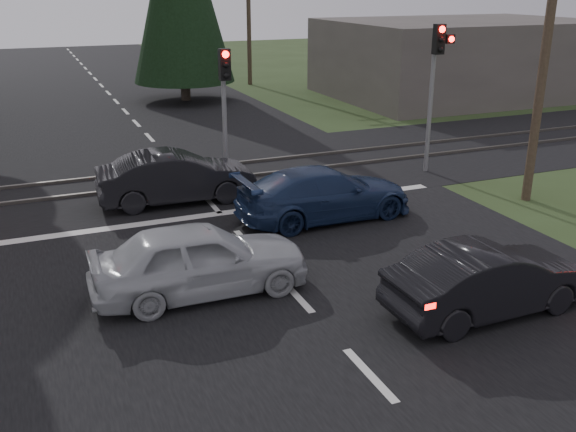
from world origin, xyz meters
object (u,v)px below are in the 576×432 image
traffic_signal_right (437,70)px  dark_car_far (177,177)px  utility_pole_mid (248,3)px  dark_hatchback (489,280)px  utility_pole_near (548,29)px  traffic_signal_center (225,94)px  silver_car (200,259)px  blue_sedan (324,194)px

traffic_signal_right → dark_car_far: bearing=178.9°
dark_car_far → traffic_signal_right: bearing=-88.9°
traffic_signal_right → utility_pole_mid: bearing=87.3°
dark_hatchback → utility_pole_near: bearing=-48.4°
utility_pole_mid → dark_car_far: utility_pole_mid is taller
traffic_signal_center → utility_pole_mid: 20.82m
traffic_signal_center → silver_car: bearing=-111.7°
dark_car_far → traffic_signal_center: bearing=-57.9°
utility_pole_mid → silver_car: utility_pole_mid is taller
blue_sedan → traffic_signal_center: bearing=18.9°
dark_hatchback → dark_car_far: dark_car_far is taller
dark_car_far → utility_pole_mid: bearing=-22.4°
utility_pole_near → silver_car: size_ratio=2.09×
silver_car → dark_car_far: silver_car is taller
utility_pole_mid → blue_sedan: size_ratio=1.91×
blue_sedan → traffic_signal_right: bearing=-64.0°
traffic_signal_right → dark_car_far: size_ratio=1.07×
traffic_signal_center → blue_sedan: traffic_signal_center is taller
blue_sedan → dark_car_far: size_ratio=1.07×
traffic_signal_center → blue_sedan: size_ratio=0.87×
utility_pole_mid → dark_hatchback: size_ratio=2.23×
traffic_signal_center → utility_pole_mid: utility_pole_mid is taller
traffic_signal_center → silver_car: size_ratio=0.95×
silver_car → dark_car_far: 5.86m
dark_hatchback → blue_sedan: 5.85m
traffic_signal_right → dark_hatchback: traffic_signal_right is taller
utility_pole_near → silver_car: (-10.22, -2.15, -3.99)m
silver_car → utility_pole_near: bearing=-77.2°
traffic_signal_right → silver_car: traffic_signal_right is taller
utility_pole_near → traffic_signal_right: bearing=105.3°
utility_pole_near → silver_car: utility_pole_near is taller
utility_pole_near → dark_hatchback: 8.43m
utility_pole_mid → silver_car: size_ratio=2.09×
utility_pole_near → dark_hatchback: bearing=-137.4°
utility_pole_near → dark_car_far: 10.77m
traffic_signal_right → dark_car_far: (-8.36, 0.16, -2.59)m
traffic_signal_right → utility_pole_mid: utility_pole_mid is taller
traffic_signal_right → traffic_signal_center: traffic_signal_right is taller
utility_pole_near → traffic_signal_center: bearing=148.0°
traffic_signal_right → utility_pole_near: (0.95, -3.47, 1.41)m
utility_pole_near → silver_car: 11.18m
traffic_signal_center → dark_car_far: bearing=-150.1°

